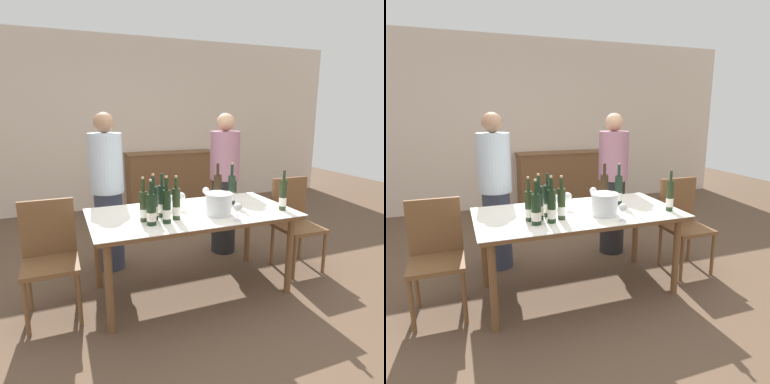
# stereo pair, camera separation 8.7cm
# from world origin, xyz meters

# --- Properties ---
(ground_plane) EXTENTS (12.00, 12.00, 0.00)m
(ground_plane) POSITION_xyz_m (0.00, 0.00, 0.00)
(ground_plane) COLOR brown
(back_wall) EXTENTS (8.00, 0.10, 2.80)m
(back_wall) POSITION_xyz_m (0.00, 3.14, 1.40)
(back_wall) COLOR beige
(back_wall) RESTS_ON ground_plane
(sideboard_cabinet) EXTENTS (1.56, 0.46, 0.94)m
(sideboard_cabinet) POSITION_xyz_m (0.76, 2.85, 0.47)
(sideboard_cabinet) COLOR brown
(sideboard_cabinet) RESTS_ON ground_plane
(dining_table) EXTENTS (1.78, 0.92, 0.75)m
(dining_table) POSITION_xyz_m (0.00, 0.00, 0.68)
(dining_table) COLOR brown
(dining_table) RESTS_ON ground_plane
(ice_bucket) EXTENTS (0.24, 0.24, 0.19)m
(ice_bucket) POSITION_xyz_m (0.18, -0.16, 0.86)
(ice_bucket) COLOR silver
(ice_bucket) RESTS_ON dining_table
(wine_bottle_0) EXTENTS (0.07, 0.07, 0.36)m
(wine_bottle_0) POSITION_xyz_m (-0.20, -0.15, 0.88)
(wine_bottle_0) COLOR #28381E
(wine_bottle_0) RESTS_ON dining_table
(wine_bottle_1) EXTENTS (0.07, 0.07, 0.36)m
(wine_bottle_1) POSITION_xyz_m (0.78, -0.24, 0.88)
(wine_bottle_1) COLOR #28381E
(wine_bottle_1) RESTS_ON dining_table
(wine_bottle_2) EXTENTS (0.07, 0.07, 0.38)m
(wine_bottle_2) POSITION_xyz_m (-0.30, -0.21, 0.89)
(wine_bottle_2) COLOR black
(wine_bottle_2) RESTS_ON dining_table
(wine_bottle_3) EXTENTS (0.07, 0.07, 0.40)m
(wine_bottle_3) POSITION_xyz_m (0.45, 0.11, 0.89)
(wine_bottle_3) COLOR #1E3323
(wine_bottle_3) RESTS_ON dining_table
(wine_bottle_4) EXTENTS (0.07, 0.07, 0.37)m
(wine_bottle_4) POSITION_xyz_m (-0.28, -0.04, 0.88)
(wine_bottle_4) COLOR #1E3323
(wine_bottle_4) RESTS_ON dining_table
(wine_bottle_5) EXTENTS (0.07, 0.07, 0.38)m
(wine_bottle_5) POSITION_xyz_m (-0.37, -0.10, 0.89)
(wine_bottle_5) COLOR #1E3323
(wine_bottle_5) RESTS_ON dining_table
(wine_bottle_6) EXTENTS (0.07, 0.07, 0.36)m
(wine_bottle_6) POSITION_xyz_m (-0.46, -0.10, 0.87)
(wine_bottle_6) COLOR #28381E
(wine_bottle_6) RESTS_ON dining_table
(wine_bottle_7) EXTENTS (0.08, 0.08, 0.36)m
(wine_bottle_7) POSITION_xyz_m (-0.42, -0.21, 0.87)
(wine_bottle_7) COLOR black
(wine_bottle_7) RESTS_ON dining_table
(wine_bottle_8) EXTENTS (0.07, 0.07, 0.40)m
(wine_bottle_8) POSITION_xyz_m (0.29, 0.09, 0.90)
(wine_bottle_8) COLOR #332314
(wine_bottle_8) RESTS_ON dining_table
(wine_glass_0) EXTENTS (0.08, 0.08, 0.15)m
(wine_glass_0) POSITION_xyz_m (-0.05, 0.13, 0.86)
(wine_glass_0) COLOR white
(wine_glass_0) RESTS_ON dining_table
(wine_glass_1) EXTENTS (0.08, 0.08, 0.14)m
(wine_glass_1) POSITION_xyz_m (-0.15, 0.14, 0.85)
(wine_glass_1) COLOR white
(wine_glass_1) RESTS_ON dining_table
(wine_glass_2) EXTENTS (0.07, 0.07, 0.13)m
(wine_glass_2) POSITION_xyz_m (0.29, 0.34, 0.84)
(wine_glass_2) COLOR white
(wine_glass_2) RESTS_ON dining_table
(wine_glass_3) EXTENTS (0.07, 0.07, 0.15)m
(wine_glass_3) POSITION_xyz_m (0.25, -0.36, 0.86)
(wine_glass_3) COLOR white
(wine_glass_3) RESTS_ON dining_table
(wine_glass_4) EXTENTS (0.08, 0.08, 0.14)m
(wine_glass_4) POSITION_xyz_m (-0.33, 0.24, 0.85)
(wine_glass_4) COLOR white
(wine_glass_4) RESTS_ON dining_table
(chair_left_end) EXTENTS (0.42, 0.42, 0.93)m
(chair_left_end) POSITION_xyz_m (-1.19, 0.09, 0.54)
(chair_left_end) COLOR brown
(chair_left_end) RESTS_ON ground_plane
(chair_right_end) EXTENTS (0.42, 0.42, 0.94)m
(chair_right_end) POSITION_xyz_m (1.19, 0.09, 0.54)
(chair_right_end) COLOR brown
(chair_right_end) RESTS_ON ground_plane
(person_host) EXTENTS (0.33, 0.33, 1.61)m
(person_host) POSITION_xyz_m (-0.62, 0.76, 0.81)
(person_host) COLOR #383F56
(person_host) RESTS_ON ground_plane
(person_guest_left) EXTENTS (0.33, 0.33, 1.60)m
(person_guest_left) POSITION_xyz_m (0.68, 0.72, 0.80)
(person_guest_left) COLOR #262628
(person_guest_left) RESTS_ON ground_plane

